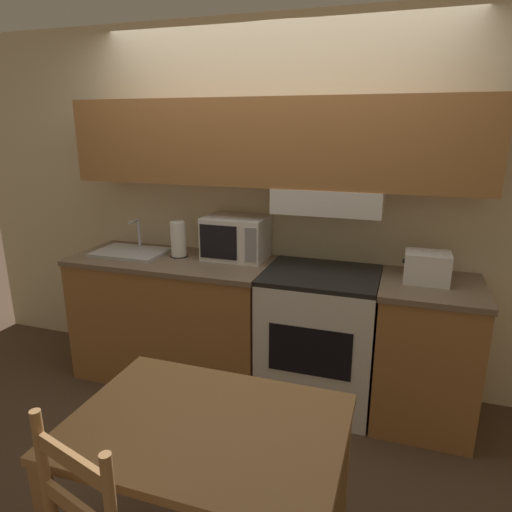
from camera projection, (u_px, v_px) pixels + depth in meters
The scene contains 10 objects.
ground_plane at pixel (272, 367), 3.62m from camera, with size 16.00×16.00×0.00m, color #4C3828.
wall_back at pixel (274, 182), 3.15m from camera, with size 5.17×0.38×2.55m.
lower_counter_main at pixel (174, 317), 3.41m from camera, with size 1.44×0.65×0.93m.
lower_counter_right_stub at pixel (425, 353), 2.87m from camera, with size 0.61×0.65×0.93m.
stove_range at pixel (319, 338), 3.08m from camera, with size 0.74×0.63×0.93m.
microwave at pixel (236, 238), 3.23m from camera, with size 0.44×0.32×0.30m.
toaster at pixel (427, 267), 2.75m from camera, with size 0.28×0.20×0.19m.
sink_basin at pixel (130, 252), 3.38m from camera, with size 0.51×0.35×0.24m.
paper_towel_roll at pixel (178, 239), 3.28m from camera, with size 0.13×0.13×0.26m.
dining_table at pixel (207, 446), 1.78m from camera, with size 1.06×0.75×0.75m.
Camera 1 is at (0.89, -3.11, 1.85)m, focal length 32.00 mm.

